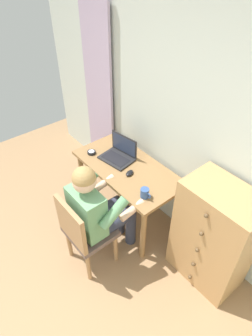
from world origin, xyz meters
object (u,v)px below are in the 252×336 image
Objects in this scene: dresser at (213,236)px; laptop at (119,154)px; chair at (84,231)px; person_seated at (99,208)px; desk at (127,175)px; computer_mouse at (130,173)px; coffee_mug at (145,193)px; desk_clock at (92,152)px.

dresser reaches higher than laptop.
chair is 2.31× the size of laptop.
laptop is (-0.41, 0.56, 0.10)m from person_seated.
desk is 0.17m from computer_mouse.
laptop is (-0.41, 0.74, 0.29)m from chair.
coffee_mug is at bearing -156.83° from dresser.
desk_clock is 0.75× the size of coffee_mug.
dresser is at bearing 38.31° from person_seated.
coffee_mug is (0.43, -0.15, 0.16)m from desk.
desk_clock reaches higher than desk.
chair is 0.89m from laptop.
computer_mouse is (-0.13, 0.65, 0.25)m from chair.
laptop is at bearing 118.94° from chair.
chair reaches higher than desk_clock.
computer_mouse is (-0.13, 0.47, 0.07)m from person_seated.
laptop is at bearing 36.84° from desk_clock.
dresser is at bearing 45.45° from chair.
desk is at bearing -174.01° from dresser.
chair is at bearing -71.61° from desk.
chair is 0.66m from coffee_mug.
chair is (0.24, -0.71, -0.13)m from desk.
desk is 11.89× the size of computer_mouse.
desk is 1.10× the size of dresser.
coffee_mug is (0.20, 0.38, 0.10)m from person_seated.
chair is at bearing -109.37° from coffee_mug.
desk_clock is (-0.66, 0.37, 0.07)m from person_seated.
chair reaches higher than desk.
desk is at bearing 20.44° from desk_clock.
laptop reaches higher than coffee_mug.
dresser is 1.04m from person_seated.
dresser is at bearing 5.99° from desk.
desk is 0.76m from chair.
dresser is 0.91× the size of person_seated.
person_seated reaches higher than computer_mouse.
desk_clock is (-0.53, -0.10, -0.00)m from computer_mouse.
chair is at bearing -89.68° from person_seated.
dresser reaches higher than coffee_mug.
dresser is 8.99× the size of coffee_mug.
chair is 7.21× the size of coffee_mug.
computer_mouse is at bearing 10.58° from desk_clock.
computer_mouse is at bearing -17.39° from laptop.
desk is at bearing 131.86° from computer_mouse.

